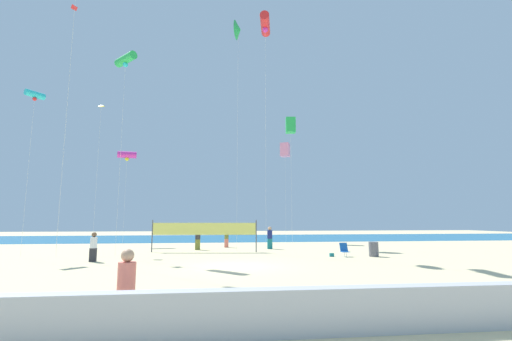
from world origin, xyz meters
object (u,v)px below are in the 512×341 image
Objects in this scene: beachgoer_white_shirt at (94,246)px; kite_yellow_diamond at (101,109)px; volleyball_net at (204,230)px; kite_cyan_tube at (35,95)px; trash_barrel at (374,249)px; kite_pink_box at (285,150)px; beachgoer_charcoal_shirt at (198,238)px; kite_magenta_tube at (127,155)px; beachgoer_navy_shirt at (270,237)px; beach_handbag at (332,255)px; kite_green_tube at (126,60)px; toddler_figure at (142,310)px; folding_beach_chair at (344,249)px; beachgoer_olive_shirt at (226,238)px; kite_red_diamond at (74,18)px; kite_green_box at (291,125)px; kite_green_delta at (238,30)px; mother_figure at (126,286)px; kite_red_tube at (265,25)px.

beachgoer_white_shirt is 12.79m from kite_yellow_diamond.
kite_cyan_tube reaches higher than volleyball_net.
trash_barrel is 19.00m from kite_pink_box.
beachgoer_charcoal_shirt is at bearing 104.71° from volleyball_net.
kite_magenta_tube reaches higher than beachgoer_charcoal_shirt.
beach_handbag is (3.04, -6.70, -0.87)m from beachgoer_navy_shirt.
kite_yellow_diamond is at bearing 162.18° from trash_barrel.
kite_green_tube reaches higher than kite_pink_box.
beachgoer_navy_shirt is 16.85m from kite_magenta_tube.
toddler_figure is 17.79m from folding_beach_chair.
toddler_figure is 0.07× the size of kite_yellow_diamond.
beachgoer_olive_shirt is at bearing -134.69° from kite_pink_box.
kite_pink_box is at bearing 89.09° from beach_handbag.
kite_pink_box is at bearing 96.92° from beachgoer_white_shirt.
beachgoer_navy_shirt is 0.09× the size of kite_red_diamond.
beachgoer_navy_shirt is 5.97m from beachgoer_charcoal_shirt.
kite_cyan_tube is at bearing 173.35° from beach_handbag.
kite_yellow_diamond is (-7.60, 20.63, 10.88)m from toddler_figure.
trash_barrel is 0.08× the size of kite_cyan_tube.
volleyball_net reaches higher than beachgoer_charcoal_shirt.
kite_red_diamond is (-5.73, 9.11, 19.33)m from beachgoer_white_shirt.
kite_green_delta is (-5.26, -3.92, 6.98)m from kite_green_box.
mother_figure is 20.94m from kite_green_tube.
kite_yellow_diamond is at bearing 122.68° from kite_green_tube.
beach_handbag is 0.01× the size of kite_green_delta.
kite_green_box is at bearing 28.15° from volleyball_net.
trash_barrel is at bearing 31.86° from beachgoer_olive_shirt.
toddler_figure is at bearing -130.41° from trash_barrel.
kite_yellow_diamond reaches higher than kite_cyan_tube.
kite_green_delta reaches higher than volleyball_net.
kite_red_diamond is at bearing -127.66° from kite_magenta_tube.
kite_green_box is at bearing 111.30° from trash_barrel.
kite_red_tube is (5.67, 16.31, 16.21)m from mother_figure.
volleyball_net is at bearing 78.86° from mother_figure.
beachgoer_charcoal_shirt is at bearing 149.72° from trash_barrel.
beach_handbag is at bearing -90.91° from kite_pink_box.
beachgoer_charcoal_shirt reaches higher than folding_beach_chair.
kite_red_diamond reaches higher than beachgoer_charcoal_shirt.
beach_handbag is at bearing -19.51° from kite_yellow_diamond.
beachgoer_olive_shirt is at bearing 135.52° from trash_barrel.
beach_handbag is 0.02× the size of kite_green_tube.
mother_figure reaches higher than beachgoer_olive_shirt.
kite_green_delta is at bearing 59.76° from toddler_figure.
kite_green_box is (5.87, -0.29, 10.34)m from beachgoer_olive_shirt.
folding_beach_chair is at bearing 46.53° from mother_figure.
kite_cyan_tube is at bearing -88.76° from kite_red_diamond.
kite_cyan_tube is (-11.86, -2.04, 9.39)m from volleyball_net.
folding_beach_chair is 1.92m from trash_barrel.
kite_cyan_tube is at bearing -109.58° from kite_magenta_tube.
beachgoer_navy_shirt is 1.94× the size of trash_barrel.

